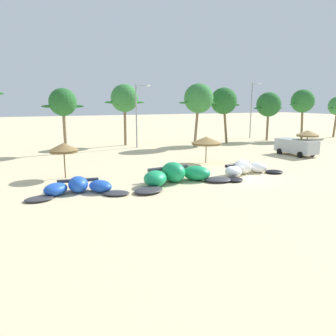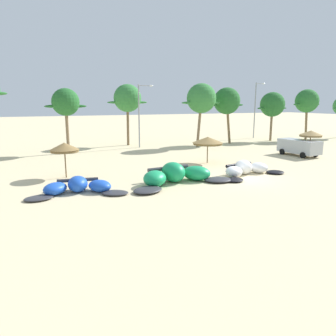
{
  "view_description": "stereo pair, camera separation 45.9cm",
  "coord_description": "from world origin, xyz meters",
  "px_view_note": "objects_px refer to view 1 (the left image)",
  "views": [
    {
      "loc": [
        -16.29,
        -20.79,
        6.11
      ],
      "look_at": [
        -5.81,
        2.0,
        1.0
      ],
      "focal_mm": 34.77,
      "sensor_mm": 36.0,
      "label": 1
    },
    {
      "loc": [
        -15.87,
        -20.97,
        6.11
      ],
      "look_at": [
        -5.81,
        2.0,
        1.0
      ],
      "focal_mm": 34.77,
      "sensor_mm": 36.0,
      "label": 2
    }
  ],
  "objects_px": {
    "palm_left": "(63,103)",
    "palm_center_right": "(224,101)",
    "palm_left_of_gap": "(125,99)",
    "palm_right": "(303,101)",
    "parked_van": "(295,146)",
    "lamppost_west": "(138,112)",
    "palm_center_left": "(199,99)",
    "lamppost_west_center": "(252,107)",
    "palm_right_of_gap": "(269,105)",
    "beach_umbrella_middle": "(206,141)",
    "kite_left": "(176,175)",
    "beach_umbrella_near_van": "(64,148)",
    "kite_far_left": "(78,187)",
    "beach_umbrella_near_palms": "(308,133)",
    "kite_left_of_center": "(246,169)"
  },
  "relations": [
    {
      "from": "palm_left",
      "to": "palm_center_right",
      "type": "distance_m",
      "value": 22.66
    },
    {
      "from": "palm_left_of_gap",
      "to": "palm_right",
      "type": "xyz_separation_m",
      "value": [
        28.3,
        -5.16,
        -0.37
      ]
    },
    {
      "from": "parked_van",
      "to": "lamppost_west",
      "type": "distance_m",
      "value": 20.34
    },
    {
      "from": "palm_center_left",
      "to": "lamppost_west_center",
      "type": "distance_m",
      "value": 15.14
    },
    {
      "from": "palm_left",
      "to": "palm_right_of_gap",
      "type": "relative_size",
      "value": 1.01
    },
    {
      "from": "beach_umbrella_middle",
      "to": "parked_van",
      "type": "distance_m",
      "value": 12.08
    },
    {
      "from": "kite_left",
      "to": "palm_right",
      "type": "relative_size",
      "value": 1.08
    },
    {
      "from": "parked_van",
      "to": "lamppost_west",
      "type": "relative_size",
      "value": 0.59
    },
    {
      "from": "beach_umbrella_middle",
      "to": "kite_left",
      "type": "bearing_deg",
      "value": -135.66
    },
    {
      "from": "beach_umbrella_near_van",
      "to": "lamppost_west",
      "type": "height_order",
      "value": "lamppost_west"
    },
    {
      "from": "beach_umbrella_near_van",
      "to": "palm_right_of_gap",
      "type": "height_order",
      "value": "palm_right_of_gap"
    },
    {
      "from": "kite_far_left",
      "to": "palm_center_left",
      "type": "relative_size",
      "value": 0.8
    },
    {
      "from": "beach_umbrella_near_palms",
      "to": "lamppost_west_center",
      "type": "xyz_separation_m",
      "value": [
        6.24,
        17.87,
        2.64
      ]
    },
    {
      "from": "palm_center_left",
      "to": "palm_center_right",
      "type": "height_order",
      "value": "palm_center_left"
    },
    {
      "from": "kite_left",
      "to": "palm_right_of_gap",
      "type": "relative_size",
      "value": 1.14
    },
    {
      "from": "palm_right",
      "to": "lamppost_west",
      "type": "bearing_deg",
      "value": 175.44
    },
    {
      "from": "kite_far_left",
      "to": "palm_left",
      "type": "bearing_deg",
      "value": 84.94
    },
    {
      "from": "beach_umbrella_near_van",
      "to": "palm_left_of_gap",
      "type": "height_order",
      "value": "palm_left_of_gap"
    },
    {
      "from": "palm_center_right",
      "to": "palm_right_of_gap",
      "type": "relative_size",
      "value": 1.07
    },
    {
      "from": "palm_center_left",
      "to": "palm_center_right",
      "type": "relative_size",
      "value": 1.05
    },
    {
      "from": "kite_left_of_center",
      "to": "lamppost_west",
      "type": "relative_size",
      "value": 0.81
    },
    {
      "from": "palm_right_of_gap",
      "to": "kite_left_of_center",
      "type": "bearing_deg",
      "value": -134.95
    },
    {
      "from": "beach_umbrella_near_van",
      "to": "palm_left",
      "type": "distance_m",
      "value": 13.98
    },
    {
      "from": "beach_umbrella_near_van",
      "to": "beach_umbrella_near_palms",
      "type": "bearing_deg",
      "value": 0.48
    },
    {
      "from": "kite_left",
      "to": "beach_umbrella_middle",
      "type": "bearing_deg",
      "value": 44.34
    },
    {
      "from": "beach_umbrella_middle",
      "to": "kite_left_of_center",
      "type": "bearing_deg",
      "value": -87.77
    },
    {
      "from": "kite_left_of_center",
      "to": "beach_umbrella_near_van",
      "type": "xyz_separation_m",
      "value": [
        -14.19,
        5.16,
        2.03
      ]
    },
    {
      "from": "parked_van",
      "to": "palm_left_of_gap",
      "type": "bearing_deg",
      "value": 132.24
    },
    {
      "from": "kite_far_left",
      "to": "lamppost_west_center",
      "type": "distance_m",
      "value": 40.76
    },
    {
      "from": "beach_umbrella_near_palms",
      "to": "palm_center_right",
      "type": "xyz_separation_m",
      "value": [
        -2.6,
        13.35,
        3.64
      ]
    },
    {
      "from": "palm_left_of_gap",
      "to": "lamppost_west",
      "type": "xyz_separation_m",
      "value": [
        0.85,
        -2.97,
        -1.81
      ]
    },
    {
      "from": "beach_umbrella_near_van",
      "to": "palm_center_left",
      "type": "xyz_separation_m",
      "value": [
        19.45,
        12.2,
        4.04
      ]
    },
    {
      "from": "kite_far_left",
      "to": "palm_left",
      "type": "distance_m",
      "value": 19.45
    },
    {
      "from": "kite_left_of_center",
      "to": "palm_right",
      "type": "height_order",
      "value": "palm_right"
    },
    {
      "from": "parked_van",
      "to": "kite_far_left",
      "type": "bearing_deg",
      "value": -166.92
    },
    {
      "from": "lamppost_west",
      "to": "palm_center_left",
      "type": "bearing_deg",
      "value": -17.52
    },
    {
      "from": "palm_left",
      "to": "lamppost_west",
      "type": "bearing_deg",
      "value": 7.58
    },
    {
      "from": "lamppost_west_center",
      "to": "palm_left_of_gap",
      "type": "bearing_deg",
      "value": -178.94
    },
    {
      "from": "kite_left_of_center",
      "to": "lamppost_west_center",
      "type": "height_order",
      "value": "lamppost_west_center"
    },
    {
      "from": "palm_left_of_gap",
      "to": "kite_far_left",
      "type": "bearing_deg",
      "value": -114.73
    },
    {
      "from": "beach_umbrella_middle",
      "to": "lamppost_west_center",
      "type": "bearing_deg",
      "value": 41.46
    },
    {
      "from": "palm_center_right",
      "to": "beach_umbrella_middle",
      "type": "bearing_deg",
      "value": -129.89
    },
    {
      "from": "kite_left",
      "to": "palm_left",
      "type": "height_order",
      "value": "palm_left"
    },
    {
      "from": "kite_left_of_center",
      "to": "palm_left",
      "type": "bearing_deg",
      "value": 123.66
    },
    {
      "from": "beach_umbrella_middle",
      "to": "lamppost_west",
      "type": "bearing_deg",
      "value": 99.96
    },
    {
      "from": "beach_umbrella_near_palms",
      "to": "kite_left",
      "type": "bearing_deg",
      "value": -164.21
    },
    {
      "from": "beach_umbrella_middle",
      "to": "palm_left",
      "type": "distance_m",
      "value": 17.76
    },
    {
      "from": "kite_far_left",
      "to": "palm_right",
      "type": "xyz_separation_m",
      "value": [
        38.81,
        17.66,
        5.77
      ]
    },
    {
      "from": "palm_center_left",
      "to": "beach_umbrella_middle",
      "type": "bearing_deg",
      "value": -116.08
    },
    {
      "from": "palm_left_of_gap",
      "to": "lamppost_west_center",
      "type": "relative_size",
      "value": 0.92
    }
  ]
}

